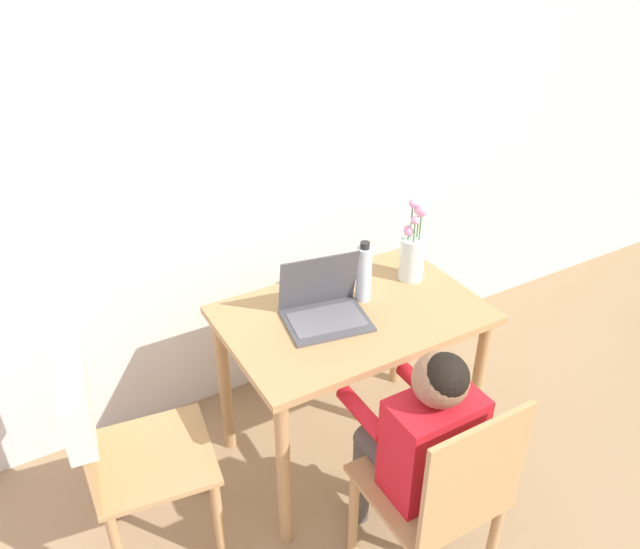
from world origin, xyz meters
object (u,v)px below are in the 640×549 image
(flower_vase, at_px, (412,252))
(laptop, at_px, (323,304))
(person_seated, at_px, (421,434))
(chair_occupied, at_px, (440,495))
(water_bottle, at_px, (364,273))
(chair_spare, at_px, (109,433))

(flower_vase, bearing_deg, laptop, -172.32)
(person_seated, xyz_separation_m, laptop, (-0.03, 0.58, 0.17))
(chair_occupied, xyz_separation_m, laptop, (-0.03, 0.70, 0.33))
(water_bottle, bearing_deg, flower_vase, 7.83)
(chair_occupied, relative_size, water_bottle, 3.42)
(chair_occupied, distance_m, flower_vase, 0.96)
(person_seated, bearing_deg, flower_vase, -123.67)
(chair_spare, height_order, flower_vase, flower_vase)
(chair_occupied, distance_m, chair_spare, 1.09)
(chair_occupied, bearing_deg, laptop, -87.83)
(chair_occupied, bearing_deg, person_seated, -90.00)
(chair_occupied, bearing_deg, water_bottle, -103.00)
(chair_spare, relative_size, person_seated, 0.90)
(person_seated, bearing_deg, chair_spare, -31.23)
(flower_vase, height_order, water_bottle, flower_vase)
(chair_occupied, relative_size, chair_spare, 0.99)
(chair_occupied, height_order, water_bottle, water_bottle)
(chair_occupied, relative_size, flower_vase, 2.49)
(laptop, distance_m, flower_vase, 0.46)
(laptop, bearing_deg, chair_spare, -165.95)
(chair_occupied, distance_m, laptop, 0.78)
(person_seated, relative_size, flower_vase, 2.81)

